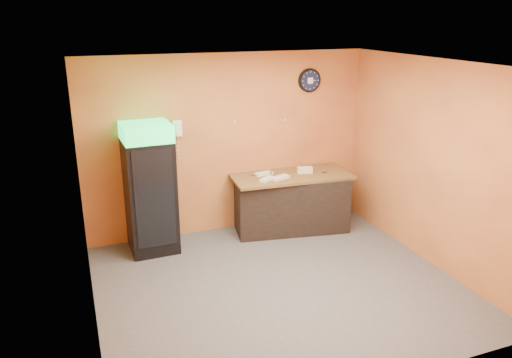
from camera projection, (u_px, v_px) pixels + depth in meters
name	position (u px, v px, depth m)	size (l,w,h in m)	color
floor	(278.00, 286.00, 6.44)	(4.50, 4.50, 0.00)	#47474C
back_wall	(229.00, 144.00, 7.77)	(4.50, 0.02, 2.80)	#D4813C
left_wall	(84.00, 208.00, 5.24)	(0.02, 4.00, 2.80)	#D4813C
right_wall	(432.00, 164.00, 6.76)	(0.02, 4.00, 2.80)	#D4813C
ceiling	(282.00, 65.00, 5.56)	(4.50, 4.00, 0.02)	white
beverage_cooler	(150.00, 191.00, 7.13)	(0.68, 0.70, 1.90)	black
prep_counter	(290.00, 203.00, 8.03)	(1.76, 0.78, 0.88)	black
wall_clock	(310.00, 80.00, 7.91)	(0.38, 0.06, 0.38)	black
wall_phone	(177.00, 128.00, 7.35)	(0.13, 0.11, 0.24)	white
butcher_paper	(291.00, 176.00, 7.89)	(1.88, 0.84, 0.04)	brown
sub_roll_stack	(305.00, 170.00, 7.93)	(0.26, 0.13, 0.10)	#F4E0BE
wrapped_sandwich_left	(267.00, 179.00, 7.60)	(0.27, 0.11, 0.04)	silver
wrapped_sandwich_mid	(280.00, 178.00, 7.66)	(0.30, 0.12, 0.04)	silver
wrapped_sandwich_right	(264.00, 174.00, 7.86)	(0.29, 0.11, 0.04)	silver
kitchen_tool	(270.00, 173.00, 7.87)	(0.05, 0.05, 0.05)	silver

